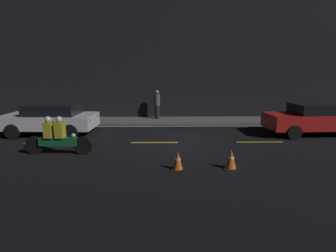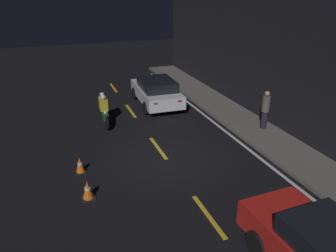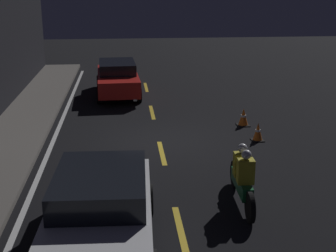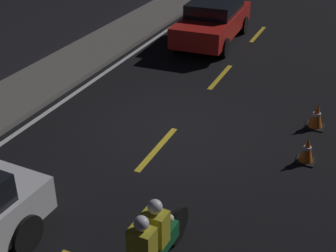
# 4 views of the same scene
# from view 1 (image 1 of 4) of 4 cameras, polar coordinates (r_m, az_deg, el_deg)

# --- Properties ---
(ground_plane) EXTENTS (56.00, 56.00, 0.00)m
(ground_plane) POSITION_cam_1_polar(r_m,az_deg,el_deg) (11.15, 2.18, -3.59)
(ground_plane) COLOR black
(raised_curb) EXTENTS (28.00, 2.01, 0.14)m
(raised_curb) POSITION_cam_1_polar(r_m,az_deg,el_deg) (15.62, 1.27, 1.16)
(raised_curb) COLOR #605B56
(raised_curb) RESTS_ON ground
(building_front) EXTENTS (28.00, 0.30, 7.54)m
(building_front) POSITION_cam_1_polar(r_m,az_deg,el_deg) (16.52, 1.17, 14.63)
(building_front) COLOR black
(building_front) RESTS_ON ground
(lane_dash_b) EXTENTS (2.00, 0.14, 0.01)m
(lane_dash_b) POSITION_cam_1_polar(r_m,az_deg,el_deg) (12.16, -24.72, -3.37)
(lane_dash_b) COLOR gold
(lane_dash_b) RESTS_ON ground
(lane_dash_c) EXTENTS (2.00, 0.14, 0.01)m
(lane_dash_c) POSITION_cam_1_polar(r_m,az_deg,el_deg) (11.14, -2.98, -3.60)
(lane_dash_c) COLOR gold
(lane_dash_c) RESTS_ON ground
(lane_dash_d) EXTENTS (2.00, 0.14, 0.01)m
(lane_dash_d) POSITION_cam_1_polar(r_m,az_deg,el_deg) (11.86, 19.35, -3.31)
(lane_dash_d) COLOR gold
(lane_dash_d) RESTS_ON ground
(lane_solid_kerb) EXTENTS (25.20, 0.14, 0.01)m
(lane_solid_kerb) POSITION_cam_1_polar(r_m,az_deg,el_deg) (14.40, 1.46, -0.03)
(lane_solid_kerb) COLOR silver
(lane_solid_kerb) RESTS_ON ground
(sedan_white) EXTENTS (4.27, 2.15, 1.45)m
(sedan_white) POSITION_cam_1_polar(r_m,az_deg,el_deg) (13.58, -24.11, 1.57)
(sedan_white) COLOR silver
(sedan_white) RESTS_ON ground
(taxi_red) EXTENTS (4.49, 2.01, 1.47)m
(taxi_red) POSITION_cam_1_polar(r_m,az_deg,el_deg) (14.19, 29.36, 1.48)
(taxi_red) COLOR red
(taxi_red) RESTS_ON ground
(motorcycle) EXTENTS (2.45, 0.39, 1.40)m
(motorcycle) POSITION_cam_1_polar(r_m,az_deg,el_deg) (10.25, -23.18, -2.18)
(motorcycle) COLOR black
(motorcycle) RESTS_ON ground
(traffic_cone_near) EXTENTS (0.39, 0.39, 0.59)m
(traffic_cone_near) POSITION_cam_1_polar(r_m,az_deg,el_deg) (8.06, 2.15, -7.57)
(traffic_cone_near) COLOR black
(traffic_cone_near) RESTS_ON ground
(traffic_cone_mid) EXTENTS (0.44, 0.44, 0.61)m
(traffic_cone_mid) POSITION_cam_1_polar(r_m,az_deg,el_deg) (8.36, 13.55, -7.11)
(traffic_cone_mid) COLOR black
(traffic_cone_mid) RESTS_ON ground
(pedestrian) EXTENTS (0.34, 0.34, 1.71)m
(pedestrian) POSITION_cam_1_polar(r_m,az_deg,el_deg) (15.81, -2.38, 4.77)
(pedestrian) COLOR black
(pedestrian) RESTS_ON raised_curb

